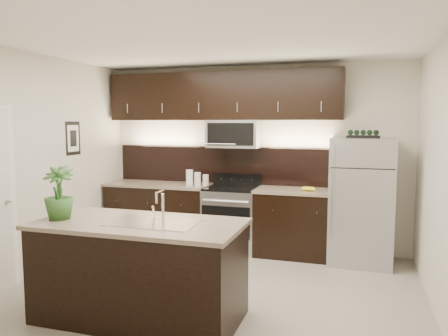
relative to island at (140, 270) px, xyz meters
name	(u,v)px	position (x,y,z in m)	size (l,w,h in m)	color
ground	(211,294)	(0.46, 0.74, -0.47)	(4.50, 4.50, 0.00)	gray
room_walls	(199,139)	(0.35, 0.70, 1.22)	(4.52, 4.02, 2.71)	beige
counter_run	(218,217)	(0.00, 2.43, 0.00)	(3.51, 0.65, 0.94)	black
upper_fixtures	(223,104)	(0.03, 2.57, 1.67)	(3.49, 0.40, 1.66)	black
island	(140,270)	(0.00, 0.00, 0.00)	(1.96, 0.96, 0.94)	black
sink_faucet	(154,221)	(0.15, 0.01, 0.48)	(0.84, 0.50, 0.28)	silver
refrigerator	(361,201)	(2.00, 2.37, 0.36)	(0.80, 0.73, 1.67)	#B2B2B7
wine_rack	(363,134)	(2.00, 2.37, 1.24)	(0.41, 0.25, 0.10)	black
plant	(59,193)	(-0.79, -0.12, 0.72)	(0.29, 0.29, 0.51)	#2C5723
canisters	(196,178)	(-0.34, 2.38, 0.57)	(0.35, 0.11, 0.23)	silver
french_press	(332,183)	(1.63, 2.38, 0.59)	(0.11, 0.11, 0.33)	silver
bananas	(305,188)	(1.27, 2.35, 0.50)	(0.20, 0.15, 0.06)	yellow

